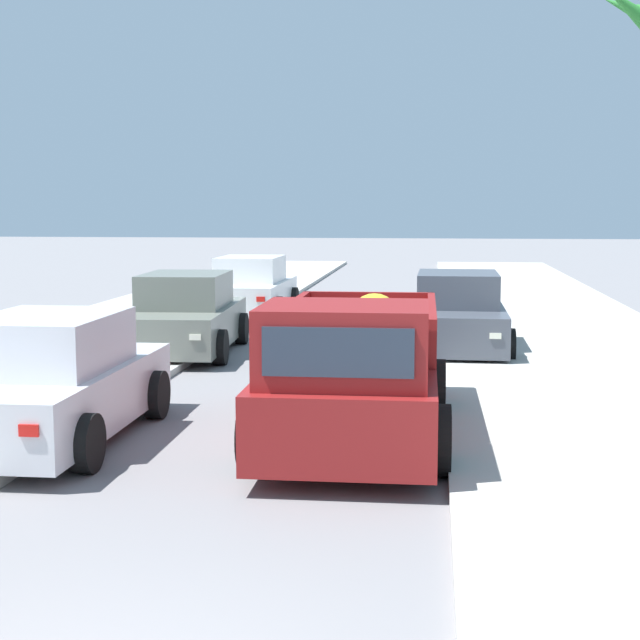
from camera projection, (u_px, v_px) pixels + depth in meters
sidewalk_left at (59, 357)px, 17.25m from camera, size 5.03×60.00×0.12m
sidewalk_right at (591, 368)px, 16.12m from camera, size 5.03×60.00×0.12m
curb_left at (118, 359)px, 17.12m from camera, size 0.16×60.00×0.10m
curb_right at (524, 367)px, 16.25m from camera, size 0.16×60.00×0.10m
pickup_truck at (355, 377)px, 11.19m from camera, size 2.25×5.23×1.80m
car_left_near at (457, 315)px, 18.25m from camera, size 2.06×4.27×1.54m
car_right_near at (251, 288)px, 24.21m from camera, size 2.03×4.26×1.54m
car_left_mid at (50, 383)px, 11.26m from camera, size 2.05×4.27×1.54m
car_right_mid at (185, 316)px, 18.06m from camera, size 2.20×4.34×1.54m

